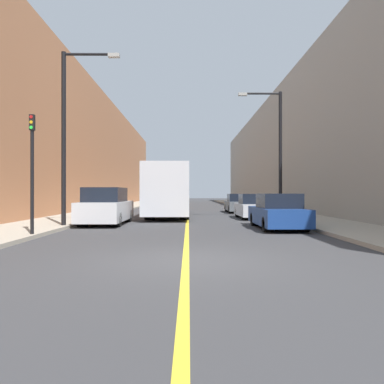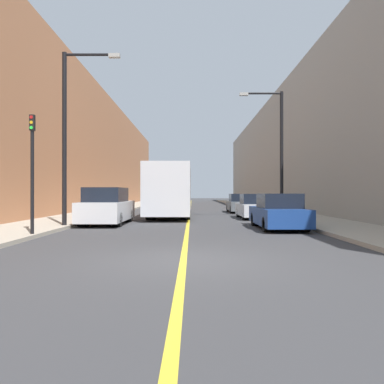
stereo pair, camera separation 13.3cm
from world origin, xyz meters
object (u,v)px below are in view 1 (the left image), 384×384
(street_lamp_left, at_px, (69,127))
(street_lamp_right, at_px, (277,145))
(car_right_far, at_px, (238,204))
(traffic_light, at_px, (32,169))
(parked_suv_left, at_px, (106,207))
(car_right_near, at_px, (278,213))
(car_right_mid, at_px, (253,207))
(bus, at_px, (170,190))

(street_lamp_left, relative_size, street_lamp_right, 1.04)
(car_right_far, xyz_separation_m, street_lamp_right, (1.25, -7.75, 3.67))
(street_lamp_right, relative_size, traffic_light, 1.78)
(parked_suv_left, bearing_deg, traffic_light, -103.30)
(street_lamp_left, distance_m, traffic_light, 4.13)
(street_lamp_left, bearing_deg, traffic_light, -91.90)
(car_right_near, xyz_separation_m, street_lamp_left, (-9.17, 0.26, 3.80))
(car_right_mid, xyz_separation_m, car_right_far, (-0.03, 6.89, -0.00))
(bus, height_order, street_lamp_right, street_lamp_right)
(parked_suv_left, relative_size, car_right_far, 1.10)
(car_right_mid, bearing_deg, car_right_far, 90.25)
(car_right_mid, relative_size, street_lamp_left, 0.55)
(car_right_near, distance_m, traffic_light, 10.00)
(street_lamp_right, distance_m, traffic_light, 13.94)
(parked_suv_left, xyz_separation_m, car_right_near, (7.97, -2.31, -0.16))
(bus, distance_m, traffic_light, 13.31)
(car_right_near, height_order, street_lamp_right, street_lamp_right)
(bus, bearing_deg, street_lamp_left, -113.98)
(car_right_far, height_order, street_lamp_left, street_lamp_left)
(parked_suv_left, height_order, street_lamp_right, street_lamp_right)
(car_right_far, bearing_deg, parked_suv_left, -125.90)
(bus, xyz_separation_m, car_right_far, (5.16, 4.01, -1.07))
(bus, relative_size, street_lamp_right, 1.69)
(car_right_mid, xyz_separation_m, traffic_light, (-9.34, -9.74, 1.72))
(bus, distance_m, car_right_near, 10.71)
(street_lamp_left, height_order, street_lamp_right, street_lamp_left)
(car_right_far, distance_m, street_lamp_left, 16.44)
(car_right_far, bearing_deg, street_lamp_left, -125.10)
(street_lamp_right, bearing_deg, parked_suv_left, -160.45)
(parked_suv_left, height_order, car_right_near, parked_suv_left)
(bus, relative_size, traffic_light, 3.01)
(bus, bearing_deg, parked_suv_left, -111.94)
(bus, bearing_deg, car_right_mid, -29.09)
(car_right_mid, height_order, car_right_far, car_right_mid)
(car_right_mid, distance_m, street_lamp_left, 11.74)
(car_right_near, height_order, car_right_mid, car_right_near)
(traffic_light, bearing_deg, bus, 71.79)
(bus, xyz_separation_m, street_lamp_right, (6.41, -3.74, 2.60))
(car_right_near, bearing_deg, street_lamp_left, 178.35)
(bus, height_order, car_right_near, bus)
(car_right_mid, xyz_separation_m, street_lamp_left, (-9.22, -6.19, 3.81))
(car_right_near, bearing_deg, bus, 118.83)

